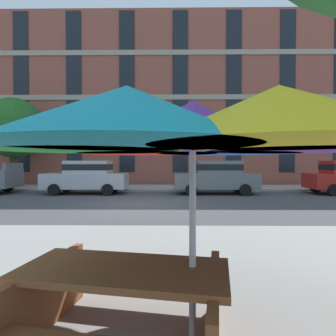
# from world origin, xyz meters

# --- Properties ---
(ground_plane) EXTENTS (120.00, 120.00, 0.00)m
(ground_plane) POSITION_xyz_m (0.00, 0.00, 0.00)
(ground_plane) COLOR #424244
(sidewalk_far) EXTENTS (56.00, 3.60, 0.12)m
(sidewalk_far) POSITION_xyz_m (0.00, 6.80, 0.06)
(sidewalk_far) COLOR #9E998E
(sidewalk_far) RESTS_ON ground
(apartment_building) EXTENTS (38.46, 12.08, 12.80)m
(apartment_building) POSITION_xyz_m (-0.00, 14.99, 6.40)
(apartment_building) COLOR #934C3D
(apartment_building) RESTS_ON ground
(sedan_silver) EXTENTS (4.40, 1.98, 1.78)m
(sedan_silver) POSITION_xyz_m (-3.27, 3.70, 0.95)
(sedan_silver) COLOR #A8AAB2
(sedan_silver) RESTS_ON ground
(sedan_gray) EXTENTS (4.40, 1.98, 1.78)m
(sedan_gray) POSITION_xyz_m (3.71, 3.70, 0.95)
(sedan_gray) COLOR slate
(sedan_gray) RESTS_ON ground
(street_tree_left) EXTENTS (3.86, 3.86, 5.86)m
(street_tree_left) POSITION_xyz_m (-8.88, 6.74, 3.90)
(street_tree_left) COLOR #4C3823
(street_tree_left) RESTS_ON ground
(patio_umbrella) EXTENTS (3.38, 3.14, 2.22)m
(patio_umbrella) POSITION_xyz_m (1.48, -9.00, 1.97)
(patio_umbrella) COLOR silver
(patio_umbrella) RESTS_ON ground
(picnic_table) EXTENTS (2.03, 1.80, 0.77)m
(picnic_table) POSITION_xyz_m (0.88, -9.03, 0.49)
(picnic_table) COLOR brown
(picnic_table) RESTS_ON ground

